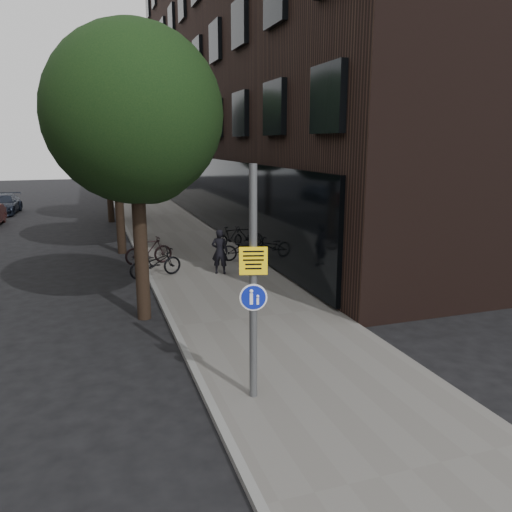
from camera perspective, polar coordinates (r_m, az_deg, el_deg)
name	(u,v)px	position (r m, az deg, el deg)	size (l,w,h in m)	color
ground	(300,377)	(10.40, 5.08, -13.59)	(120.00, 120.00, 0.00)	black
sidewalk	(203,262)	(19.48, -6.05, -0.74)	(4.50, 60.00, 0.12)	#5F5C58
curb_edge	(144,267)	(19.14, -12.64, -1.21)	(0.15, 60.00, 0.13)	slate
building_right_dark_brick	(287,70)	(33.18, 3.58, 20.45)	(12.00, 40.00, 18.00)	black
street_tree_near	(137,122)	(13.21, -13.49, 14.64)	(4.40, 4.40, 7.50)	black
street_tree_mid	(116,130)	(21.68, -15.67, 13.72)	(5.00, 5.00, 7.80)	black
street_tree_far	(107,133)	(30.67, -16.66, 13.28)	(5.00, 5.00, 7.80)	black
signpost	(253,285)	(8.63, -0.32, -3.29)	(0.47, 0.16, 4.17)	#595B5E
pedestrian	(220,252)	(17.39, -4.16, 0.51)	(0.58, 0.38, 1.58)	black
parked_bike_facade_near	(245,249)	(19.28, -1.32, 0.85)	(0.64, 1.84, 0.97)	black
parked_bike_facade_far	(231,237)	(21.89, -2.88, 2.22)	(0.43, 1.53, 0.92)	black
parked_bike_curb_near	(155,263)	(17.32, -11.43, -0.77)	(0.65, 1.88, 0.99)	black
parked_bike_curb_far	(149,250)	(19.16, -12.17, 0.63)	(0.50, 1.78, 1.07)	black
parked_car_far	(3,204)	(36.93, -26.91, 5.30)	(1.78, 4.37, 1.27)	black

